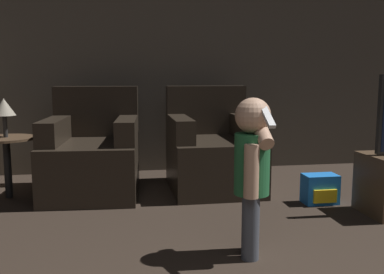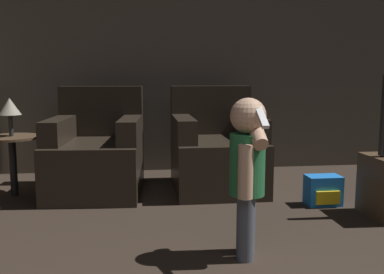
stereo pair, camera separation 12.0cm
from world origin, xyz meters
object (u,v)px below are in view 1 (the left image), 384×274
object	(u,v)px
toy_backpack	(320,189)
person_toddler	(252,164)
lamp	(4,108)
armchair_right	(212,152)
armchair_left	(93,156)

from	to	relation	value
toy_backpack	person_toddler	bearing A→B (deg)	-133.65
lamp	person_toddler	bearing A→B (deg)	-41.38
armchair_right	person_toddler	xyz separation A→B (m)	(-0.09, -1.51, 0.20)
armchair_right	toy_backpack	size ratio (longest dim) A/B	3.42
lamp	toy_backpack	bearing A→B (deg)	-12.96
armchair_right	person_toddler	distance (m)	1.52
armchair_left	lamp	xyz separation A→B (m)	(-0.69, -0.05, 0.43)
person_toddler	toy_backpack	xyz separation A→B (m)	(0.84, 0.88, -0.41)
armchair_left	lamp	bearing A→B (deg)	-171.82
armchair_left	armchair_right	size ratio (longest dim) A/B	1.05
armchair_left	person_toddler	xyz separation A→B (m)	(0.96, -1.51, 0.20)
armchair_left	person_toddler	world-z (taller)	armchair_left
armchair_right	lamp	distance (m)	1.80
lamp	armchair_left	bearing A→B (deg)	4.14
person_toddler	toy_backpack	distance (m)	1.29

